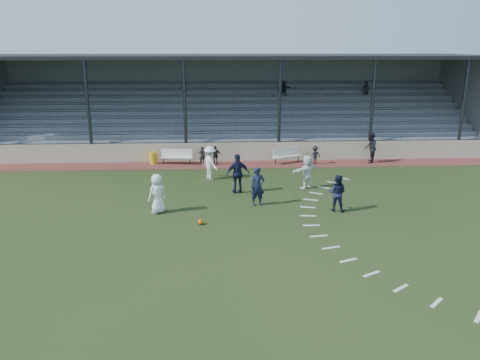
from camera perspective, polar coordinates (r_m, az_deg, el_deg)
The scene contains 19 objects.
ground at distance 19.44m, azimuth 0.39°, elevation -5.73°, with size 90.00×90.00×0.00m, color #233214.
cinder_track at distance 29.43m, azimuth -0.82°, elevation 1.89°, with size 34.00×2.00×0.02m, color brown.
retaining_wall at distance 30.31m, azimuth -0.90°, elevation 3.46°, with size 34.00×0.18×1.20m, color #BDAF91.
bench_left at distance 29.72m, azimuth -7.74°, elevation 3.02°, with size 2.04×0.72×0.95m.
bench_right at distance 29.93m, azimuth 5.74°, elevation 3.19°, with size 1.99×1.23×0.95m.
trash_bin at distance 30.01m, azimuth -10.53°, elevation 2.67°, with size 0.48×0.48×0.77m, color gold.
football at distance 19.70m, azimuth -4.84°, elevation -5.11°, with size 0.24×0.24×0.24m, color #D4560C.
player_white_lead at distance 21.08m, azimuth -10.03°, elevation -1.65°, with size 0.87×0.57×1.78m, color white.
player_navy_lead at distance 21.72m, azimuth 2.16°, elevation -0.81°, with size 0.67×0.44×1.83m, color #131734.
player_navy_mid at distance 21.47m, azimuth 11.75°, elevation -1.56°, with size 0.82×0.64×1.68m, color #131734.
player_white_wing at distance 26.07m, azimuth -3.64°, elevation 2.10°, with size 1.21×0.70×1.88m, color white.
player_navy_wing at distance 23.55m, azimuth -0.27°, elevation 0.78°, with size 1.18×0.49×2.02m, color #131734.
player_white_back at distance 24.64m, azimuth 8.18°, elevation 1.01°, with size 1.64×0.52×1.77m, color white.
official at distance 30.84m, azimuth 15.60°, elevation 3.82°, with size 0.94×0.73×1.93m, color black.
sub_left_near at distance 29.44m, azimuth -4.63°, elevation 3.00°, with size 0.41×0.27×1.13m, color black.
sub_left_far at distance 29.23m, azimuth -2.98°, elevation 3.01°, with size 0.71×0.29×1.20m, color black.
sub_right at distance 29.81m, azimuth 9.12°, elevation 3.04°, with size 0.75×0.43×1.16m, color black.
grandstand at distance 34.66m, azimuth -1.20°, elevation 7.75°, with size 34.60×9.00×6.61m.
penalty_arc at distance 20.09m, azimuth 12.26°, elevation -5.35°, with size 3.89×14.63×0.01m.
Camera 1 is at (-1.08, -18.01, 7.22)m, focal length 35.00 mm.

